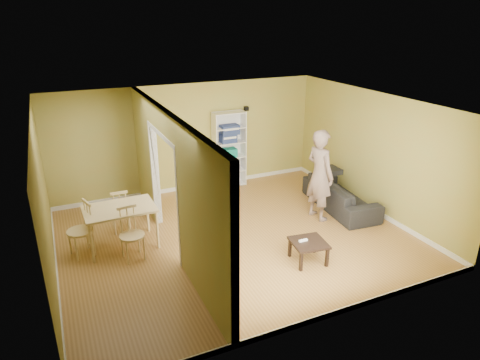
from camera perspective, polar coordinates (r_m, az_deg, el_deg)
name	(u,v)px	position (r m, az deg, el deg)	size (l,w,h in m)	color
room_shell	(235,175)	(7.91, -0.72, 0.65)	(6.50, 6.50, 6.50)	#AD7F42
partition	(172,185)	(7.54, -9.10, -0.69)	(0.22, 5.50, 2.60)	#AB9541
wall_speaker	(246,109)	(10.70, 0.85, 9.50)	(0.10, 0.10, 0.10)	black
sofa	(341,191)	(9.77, 13.29, -1.45)	(0.91, 2.12, 0.81)	black
person	(320,167)	(8.94, 10.66, 1.66)	(0.65, 0.83, 2.28)	slate
bookshelf	(228,149)	(10.65, -1.56, 4.14)	(0.80, 0.35, 1.89)	white
paper_box_navy_a	(229,167)	(10.74, -1.54, 1.79)	(0.40, 0.26, 0.20)	#30487C
paper_box_teal	(228,153)	(10.63, -1.55, 3.68)	(0.40, 0.26, 0.20)	#167372
paper_box_navy_b	(228,138)	(10.52, -1.60, 5.59)	(0.39, 0.25, 0.20)	navy
paper_box_navy_c	(230,128)	(10.47, -1.41, 6.89)	(0.45, 0.29, 0.23)	navy
coffee_table	(309,245)	(7.63, 9.13, -8.51)	(0.58, 0.58, 0.39)	black
game_controller	(303,240)	(7.60, 8.42, -7.97)	(0.16, 0.04, 0.03)	white
dining_table	(120,212)	(8.14, -15.75, -4.08)	(1.27, 0.84, 0.79)	#E7CB7D
chair_left	(80,230)	(8.16, -20.57, -6.22)	(0.47, 0.47, 1.01)	#CCAC87
chair_near	(132,234)	(7.78, -14.23, -7.02)	(0.44, 0.44, 0.97)	tan
chair_far	(120,210)	(8.83, -15.71, -3.84)	(0.42, 0.42, 0.91)	tan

